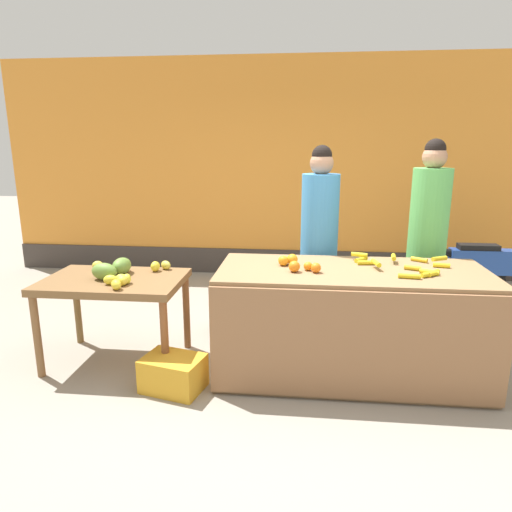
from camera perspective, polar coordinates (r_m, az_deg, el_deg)
name	(u,v)px	position (r m, az deg, el deg)	size (l,w,h in m)	color
ground_plane	(296,369)	(3.88, 5.08, -14.03)	(24.00, 24.00, 0.00)	gray
market_wall_back	(302,172)	(6.38, 5.86, 10.49)	(8.35, 0.23, 2.96)	orange
fruit_stall_counter	(350,323)	(3.71, 11.74, -8.23)	(2.08, 0.90, 0.87)	olive
side_table_wooden	(114,289)	(3.94, -17.43, -3.93)	(1.13, 0.75, 0.74)	brown
banana_bunch_pile	(405,265)	(3.71, 18.23, -1.07)	(0.76, 0.59, 0.07)	gold
orange_pile	(295,263)	(3.54, 4.93, -0.89)	(0.33, 0.30, 0.09)	orange
mango_papaya_pile	(119,271)	(3.90, -16.91, -1.78)	(0.71, 0.73, 0.14)	gold
vendor_woman_blue_shirt	(319,245)	(4.22, 7.93, 1.41)	(0.34, 0.34, 1.81)	#33333D
vendor_woman_green_shirt	(427,243)	(4.40, 20.70, 1.55)	(0.34, 0.34, 1.86)	#33333D
parked_motorcycle	(484,270)	(5.86, 26.81, -1.60)	(1.60, 0.18, 0.88)	black
produce_crate	(173,373)	(3.59, -10.38, -14.33)	(0.44, 0.32, 0.26)	gold
produce_sack	(226,310)	(4.49, -3.75, -6.74)	(0.36, 0.30, 0.47)	maroon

